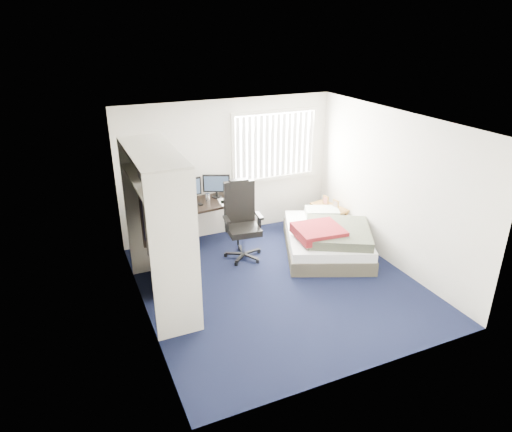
{
  "coord_description": "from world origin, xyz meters",
  "views": [
    {
      "loc": [
        -2.75,
        -5.39,
        3.73
      ],
      "look_at": [
        -0.2,
        0.4,
        1.01
      ],
      "focal_mm": 32.0,
      "sensor_mm": 36.0,
      "label": 1
    }
  ],
  "objects": [
    {
      "name": "room_shell",
      "position": [
        0.0,
        0.0,
        1.51
      ],
      "size": [
        4.2,
        4.2,
        4.2
      ],
      "color": "silver",
      "rests_on": "ground"
    },
    {
      "name": "closet",
      "position": [
        -1.67,
        0.27,
        1.35
      ],
      "size": [
        0.64,
        1.84,
        2.22
      ],
      "color": "beige",
      "rests_on": "ground"
    },
    {
      "name": "footstool",
      "position": [
        0.23,
        1.85,
        0.2
      ],
      "size": [
        0.39,
        0.34,
        0.26
      ],
      "color": "white",
      "rests_on": "ground"
    },
    {
      "name": "ground",
      "position": [
        0.0,
        0.0,
        0.0
      ],
      "size": [
        4.2,
        4.2,
        0.0
      ],
      "primitive_type": "plane",
      "color": "black",
      "rests_on": "ground"
    },
    {
      "name": "desk",
      "position": [
        -0.88,
        1.75,
        0.84
      ],
      "size": [
        1.74,
        0.95,
        1.28
      ],
      "color": "black",
      "rests_on": "ground"
    },
    {
      "name": "pine_box",
      "position": [
        -1.65,
        0.41,
        0.14
      ],
      "size": [
        0.4,
        0.31,
        0.28
      ],
      "primitive_type": "cube",
      "rotation": [
        0.0,
        0.0,
        -0.09
      ],
      "color": "tan",
      "rests_on": "ground"
    },
    {
      "name": "window_assembly",
      "position": [
        0.9,
        2.04,
        1.6
      ],
      "size": [
        1.72,
        0.09,
        1.32
      ],
      "color": "white",
      "rests_on": "ground"
    },
    {
      "name": "office_chair",
      "position": [
        -0.15,
        1.1,
        0.51
      ],
      "size": [
        0.69,
        0.69,
        1.33
      ],
      "color": "black",
      "rests_on": "ground"
    },
    {
      "name": "bed",
      "position": [
        1.24,
        0.61,
        0.26
      ],
      "size": [
        1.98,
        2.22,
        0.61
      ],
      "color": "#433E30",
      "rests_on": "ground"
    },
    {
      "name": "nightstand",
      "position": [
        1.75,
        1.38,
        0.42
      ],
      "size": [
        0.5,
        0.77,
        0.67
      ],
      "color": "brown",
      "rests_on": "ground"
    }
  ]
}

